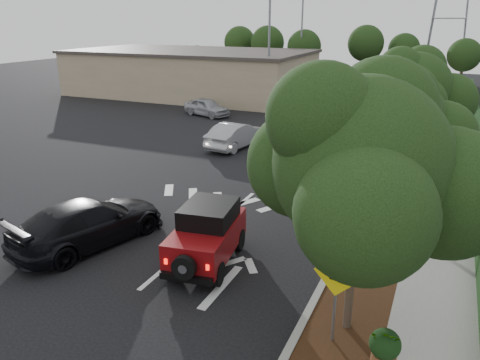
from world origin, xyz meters
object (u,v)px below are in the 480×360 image
Objects in this scene: red_jeep at (209,233)px; silver_suv_ahead at (312,148)px; speed_hump_sign at (336,286)px; black_suv_oncoming at (89,222)px.

red_jeep is 0.74× the size of silver_suv_ahead.
speed_hump_sign reaches higher than silver_suv_ahead.
red_jeep is 0.71× the size of black_suv_oncoming.
silver_suv_ahead is 2.25× the size of speed_hump_sign.
red_jeep is at bearing 158.14° from speed_hump_sign.
speed_hump_sign is (4.41, -2.36, 0.62)m from red_jeep.
black_suv_oncoming reaches higher than silver_suv_ahead.
silver_suv_ahead is at bearing 81.56° from red_jeep.
red_jeep is 5.04m from speed_hump_sign.
red_jeep is at bearing -156.57° from black_suv_oncoming.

